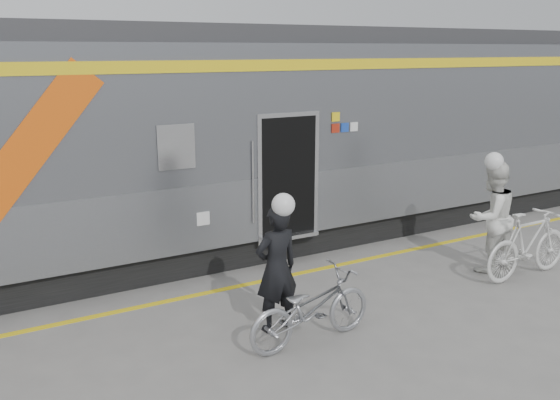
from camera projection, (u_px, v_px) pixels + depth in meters
ground at (365, 327)px, 8.13m from camera, size 90.00×90.00×0.00m
train at (137, 147)px, 10.29m from camera, size 24.00×3.17×4.10m
safety_strip at (287, 276)px, 9.95m from camera, size 24.00×0.12×0.01m
man at (277, 268)px, 7.86m from camera, size 0.66×0.46×1.75m
bicycle_left at (311, 308)px, 7.59m from camera, size 1.87×0.76×0.96m
woman at (491, 217)px, 10.02m from camera, size 0.93×0.73×1.89m
bicycle_right at (528, 244)px, 9.79m from camera, size 1.91×0.56×1.15m
helmet_man at (276, 193)px, 7.61m from camera, size 0.30×0.30×0.30m
helmet_woman at (497, 153)px, 9.75m from camera, size 0.30×0.30×0.30m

